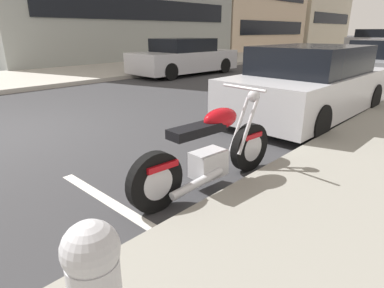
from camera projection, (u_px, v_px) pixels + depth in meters
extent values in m
plane|color=#333335|center=(2.00, 136.00, 5.55)|extent=(260.00, 260.00, 0.00)
cube|color=#ADA89E|center=(194.00, 62.00, 18.02)|extent=(120.00, 5.00, 0.14)
cube|color=silver|center=(118.00, 207.00, 3.30)|extent=(0.12, 2.20, 0.01)
cylinder|color=black|center=(250.00, 147.00, 4.10)|extent=(0.63, 0.16, 0.62)
cylinder|color=silver|center=(250.00, 147.00, 4.10)|extent=(0.35, 0.15, 0.34)
cylinder|color=black|center=(155.00, 182.00, 3.16)|extent=(0.63, 0.16, 0.62)
cylinder|color=silver|center=(155.00, 182.00, 3.16)|extent=(0.35, 0.15, 0.34)
cube|color=silver|center=(208.00, 164.00, 3.63)|extent=(0.42, 0.29, 0.30)
cube|color=black|center=(197.00, 130.00, 3.38)|extent=(0.70, 0.27, 0.10)
ellipsoid|color=#B20C14|center=(221.00, 119.00, 3.58)|extent=(0.50, 0.28, 0.24)
cube|color=#B20C14|center=(159.00, 165.00, 3.13)|extent=(0.37, 0.21, 0.06)
cube|color=#B20C14|center=(249.00, 135.00, 4.03)|extent=(0.33, 0.19, 0.06)
cylinder|color=silver|center=(239.00, 125.00, 3.95)|extent=(0.34, 0.07, 0.65)
cylinder|color=silver|center=(248.00, 127.00, 3.85)|extent=(0.34, 0.07, 0.65)
cylinder|color=silver|center=(244.00, 88.00, 3.73)|extent=(0.09, 0.62, 0.04)
sphere|color=silver|center=(254.00, 96.00, 3.89)|extent=(0.15, 0.15, 0.15)
cylinder|color=silver|center=(198.00, 183.00, 3.38)|extent=(0.71, 0.15, 0.16)
cube|color=silver|center=(309.00, 91.00, 6.60)|extent=(4.29, 1.86, 0.75)
cube|color=black|center=(312.00, 60.00, 6.35)|extent=(2.37, 1.69, 0.53)
cylinder|color=black|center=(302.00, 89.00, 8.18)|extent=(0.62, 0.23, 0.62)
cylinder|color=black|center=(372.00, 98.00, 7.10)|extent=(0.62, 0.23, 0.62)
cylinder|color=black|center=(235.00, 107.00, 6.26)|extent=(0.62, 0.23, 0.62)
cylinder|color=black|center=(318.00, 123.00, 5.18)|extent=(0.62, 0.23, 0.62)
cube|color=gray|center=(384.00, 70.00, 10.25)|extent=(4.46, 1.87, 0.76)
cylinder|color=black|center=(371.00, 71.00, 11.83)|extent=(0.63, 0.24, 0.62)
cylinder|color=black|center=(340.00, 79.00, 9.89)|extent=(0.63, 0.24, 0.62)
cylinder|color=black|center=(384.00, 64.00, 14.15)|extent=(0.62, 0.22, 0.62)
cube|color=#B7B7BC|center=(381.00, 43.00, 26.70)|extent=(2.14, 5.41, 0.91)
cube|color=black|center=(383.00, 33.00, 26.43)|extent=(1.99, 3.91, 0.65)
cylinder|color=black|center=(354.00, 47.00, 27.33)|extent=(0.27, 0.76, 0.76)
cylinder|color=black|center=(360.00, 47.00, 28.61)|extent=(0.27, 0.76, 0.76)
cube|color=silver|center=(184.00, 61.00, 13.19)|extent=(4.71, 2.02, 0.77)
cube|color=black|center=(183.00, 45.00, 12.94)|extent=(2.30, 1.79, 0.50)
cylinder|color=black|center=(170.00, 72.00, 11.68)|extent=(0.63, 0.24, 0.62)
cylinder|color=black|center=(142.00, 68.00, 12.82)|extent=(0.63, 0.24, 0.62)
cylinder|color=black|center=(224.00, 66.00, 13.72)|extent=(0.63, 0.24, 0.62)
cylinder|color=black|center=(196.00, 63.00, 14.85)|extent=(0.63, 0.24, 0.62)
sphere|color=#B7B7BC|center=(91.00, 249.00, 1.28)|extent=(0.24, 0.24, 0.24)
cube|color=black|center=(149.00, 10.00, 17.71)|extent=(12.91, 0.06, 1.10)
cube|color=beige|center=(232.00, 0.00, 29.70)|extent=(11.93, 9.27, 8.84)
cube|color=black|center=(274.00, 28.00, 27.51)|extent=(10.02, 0.06, 1.10)
cube|color=black|center=(332.00, 18.00, 35.84)|extent=(9.60, 0.06, 1.10)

